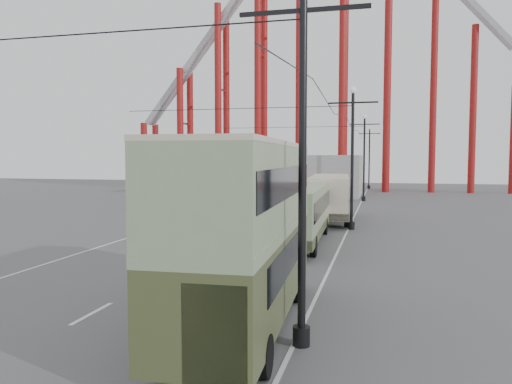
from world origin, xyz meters
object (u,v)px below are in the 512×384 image
(lamp_post_near, at_px, (303,29))
(single_decker_green, at_px, (300,211))
(single_decker_cream, at_px, (330,196))
(pedestrian, at_px, (281,227))
(double_decker_bus, at_px, (246,225))

(lamp_post_near, height_order, single_decker_green, lamp_post_near)
(single_decker_cream, relative_size, pedestrian, 6.31)
(lamp_post_near, bearing_deg, single_decker_cream, 94.22)
(double_decker_bus, bearing_deg, pedestrian, 94.55)
(double_decker_bus, bearing_deg, lamp_post_near, -32.82)
(lamp_post_near, distance_m, double_decker_bus, 5.34)
(pedestrian, bearing_deg, single_decker_cream, -139.10)
(pedestrian, bearing_deg, single_decker_green, 153.38)
(single_decker_green, relative_size, single_decker_cream, 1.03)
(double_decker_bus, distance_m, pedestrian, 14.03)
(lamp_post_near, distance_m, single_decker_cream, 26.03)
(single_decker_cream, bearing_deg, double_decker_bus, -93.85)
(pedestrian, bearing_deg, double_decker_bus, 56.75)
(double_decker_bus, distance_m, single_decker_green, 14.08)
(lamp_post_near, xyz_separation_m, double_decker_bus, (-1.72, 1.00, -4.96))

